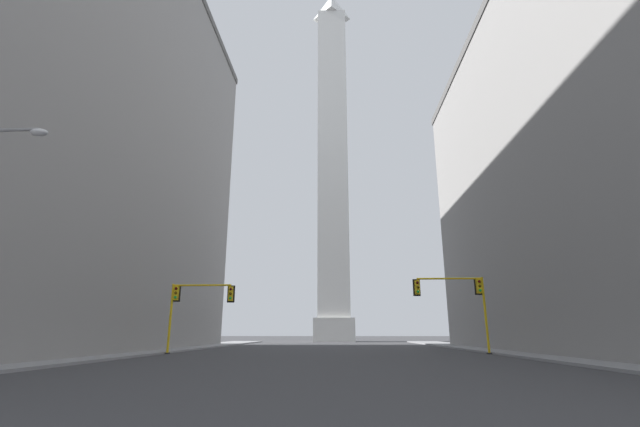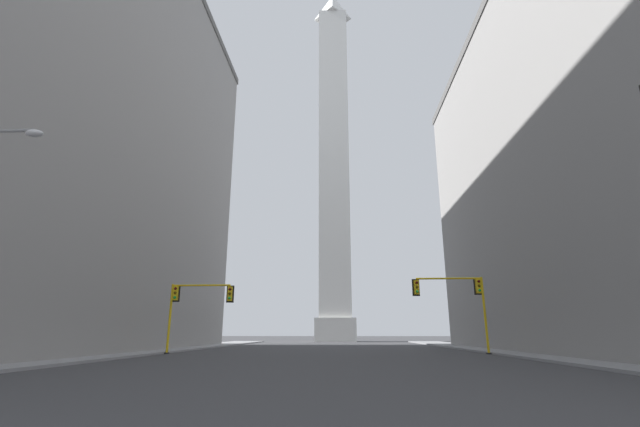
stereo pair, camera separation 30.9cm
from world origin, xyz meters
The scene contains 6 objects.
sidewalk_left centered at (-14.76, 28.28, 0.07)m, with size 5.00×94.25×0.15m, color gray.
sidewalk_right centered at (14.76, 28.28, 0.07)m, with size 5.00×94.25×0.15m, color gray.
building_left centered at (-27.43, 31.09, 19.87)m, with size 25.81×53.20×39.72m.
obelisk centered at (0.00, 78.54, 36.02)m, with size 7.21×7.21×74.11m.
traffic_light_mid_right centered at (10.25, 33.67, 4.39)m, with size 5.55×0.52×5.73m.
traffic_light_mid_left centered at (-10.42, 33.01, 3.99)m, with size 5.07×0.52×5.24m.
Camera 1 is at (0.90, -0.33, 1.56)m, focal length 24.00 mm.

